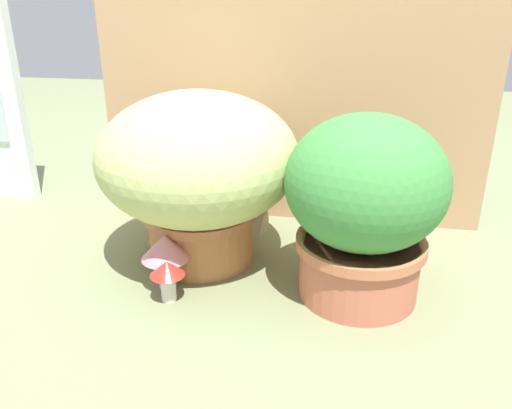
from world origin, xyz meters
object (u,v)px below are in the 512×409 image
object	(u,v)px
mushroom_ornament_pink	(166,250)
mushroom_ornament_red	(167,273)
leafy_planter	(364,204)
cat	(227,212)
grass_planter	(199,167)

from	to	relation	value
mushroom_ornament_pink	mushroom_ornament_red	world-z (taller)	mushroom_ornament_pink
leafy_planter	cat	xyz separation A→B (m)	(-0.36, 0.15, -0.11)
leafy_planter	mushroom_ornament_red	distance (m)	0.48
leafy_planter	mushroom_ornament_red	bearing A→B (deg)	-166.44
leafy_planter	mushroom_ornament_pink	distance (m)	0.48
mushroom_ornament_red	leafy_planter	bearing A→B (deg)	13.56
leafy_planter	mushroom_ornament_red	world-z (taller)	leafy_planter
mushroom_ornament_pink	mushroom_ornament_red	bearing A→B (deg)	-68.62
cat	mushroom_ornament_red	world-z (taller)	cat
leafy_planter	mushroom_ornament_red	size ratio (longest dim) A/B	4.28
cat	mushroom_ornament_red	distance (m)	0.28
leafy_planter	mushroom_ornament_red	xyz separation A→B (m)	(-0.44, -0.11, -0.16)
grass_planter	leafy_planter	bearing A→B (deg)	-14.43
leafy_planter	mushroom_ornament_pink	xyz separation A→B (m)	(-0.46, -0.05, -0.13)
cat	mushroom_ornament_red	size ratio (longest dim) A/B	3.80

